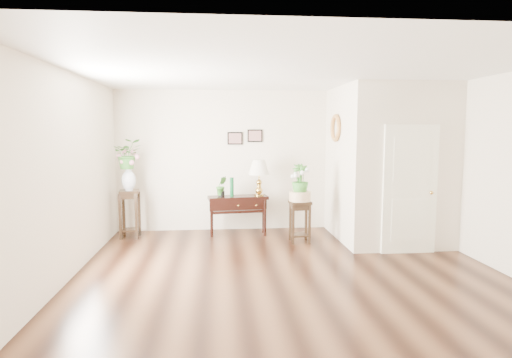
{
  "coord_description": "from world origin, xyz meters",
  "views": [
    {
      "loc": [
        -1.0,
        -5.83,
        1.99
      ],
      "look_at": [
        -0.36,
        1.3,
        1.19
      ],
      "focal_mm": 30.0,
      "sensor_mm": 36.0,
      "label": 1
    }
  ],
  "objects": [
    {
      "name": "ceramic_bowl",
      "position": [
        0.46,
        1.62,
        0.83
      ],
      "size": [
        0.5,
        0.5,
        0.17
      ],
      "primitive_type": "cylinder",
      "rotation": [
        0.0,
        0.0,
        -0.37
      ],
      "color": "beige",
      "rests_on": "plant_stand_b"
    },
    {
      "name": "wall_right",
      "position": [
        3.0,
        0.0,
        1.4
      ],
      "size": [
        0.02,
        5.5,
        2.8
      ],
      "primitive_type": "cube",
      "color": "silver",
      "rests_on": "ground"
    },
    {
      "name": "green_vase",
      "position": [
        -0.74,
        2.26,
        0.93
      ],
      "size": [
        0.09,
        0.09,
        0.36
      ],
      "primitive_type": "cylinder",
      "rotation": [
        0.0,
        0.0,
        0.27
      ],
      "color": "#0A4620",
      "rests_on": "console_table"
    },
    {
      "name": "wall_ornament",
      "position": [
        1.16,
        1.9,
        2.05
      ],
      "size": [
        0.07,
        0.51,
        0.51
      ],
      "primitive_type": "torus",
      "rotation": [
        0.0,
        1.57,
        0.0
      ],
      "color": "tan",
      "rests_on": "partition"
    },
    {
      "name": "porcelain_vase",
      "position": [
        -2.65,
        2.23,
        1.12
      ],
      "size": [
        0.28,
        0.28,
        0.45
      ],
      "primitive_type": null,
      "rotation": [
        0.0,
        0.0,
        -0.09
      ],
      "color": "white",
      "rests_on": "plant_stand_a"
    },
    {
      "name": "art_print_right",
      "position": [
        -0.25,
        2.73,
        1.9
      ],
      "size": [
        0.3,
        0.02,
        0.25
      ],
      "primitive_type": "cube",
      "color": "black",
      "rests_on": "wall_back"
    },
    {
      "name": "partition",
      "position": [
        2.1,
        1.77,
        1.4
      ],
      "size": [
        1.8,
        1.95,
        2.8
      ],
      "primitive_type": "cube",
      "color": "silver",
      "rests_on": "floor"
    },
    {
      "name": "wall_left",
      "position": [
        -3.0,
        0.0,
        1.4
      ],
      "size": [
        0.02,
        5.5,
        2.8
      ],
      "primitive_type": "cube",
      "color": "silver",
      "rests_on": "ground"
    },
    {
      "name": "wall_front",
      "position": [
        0.0,
        -2.75,
        1.4
      ],
      "size": [
        6.0,
        0.02,
        2.8
      ],
      "primitive_type": "cube",
      "color": "silver",
      "rests_on": "ground"
    },
    {
      "name": "lily_arrangement",
      "position": [
        -2.65,
        2.23,
        1.58
      ],
      "size": [
        0.6,
        0.55,
        0.56
      ],
      "primitive_type": "imported",
      "rotation": [
        0.0,
        0.0,
        0.26
      ],
      "color": "#357B2A",
      "rests_on": "porcelain_vase"
    },
    {
      "name": "wall_back",
      "position": [
        0.0,
        2.75,
        1.4
      ],
      "size": [
        6.0,
        0.02,
        2.8
      ],
      "primitive_type": "cube",
      "color": "silver",
      "rests_on": "ground"
    },
    {
      "name": "door",
      "position": [
        2.1,
        0.78,
        1.05
      ],
      "size": [
        0.9,
        0.05,
        2.1
      ],
      "primitive_type": "cube",
      "color": "white",
      "rests_on": "floor"
    },
    {
      "name": "art_print_left",
      "position": [
        -0.65,
        2.73,
        1.85
      ],
      "size": [
        0.3,
        0.02,
        0.25
      ],
      "primitive_type": "cube",
      "color": "black",
      "rests_on": "wall_back"
    },
    {
      "name": "potted_plant",
      "position": [
        -0.93,
        2.26,
        0.94
      ],
      "size": [
        0.23,
        0.21,
        0.37
      ],
      "primitive_type": "imported",
      "rotation": [
        0.0,
        0.0,
        0.23
      ],
      "color": "#357B2A",
      "rests_on": "console_table"
    },
    {
      "name": "table_lamp",
      "position": [
        -0.21,
        2.26,
        1.11
      ],
      "size": [
        0.46,
        0.46,
        0.7
      ],
      "primitive_type": "cube",
      "rotation": [
        0.0,
        0.0,
        0.15
      ],
      "color": "#B78F3C",
      "rests_on": "console_table"
    },
    {
      "name": "plant_stand_a",
      "position": [
        -2.65,
        2.23,
        0.45
      ],
      "size": [
        0.39,
        0.39,
        0.9
      ],
      "primitive_type": "cube",
      "rotation": [
        0.0,
        0.0,
        0.14
      ],
      "color": "black",
      "rests_on": "floor"
    },
    {
      "name": "ceiling",
      "position": [
        0.0,
        0.0,
        2.8
      ],
      "size": [
        6.0,
        5.5,
        0.02
      ],
      "primitive_type": "cube",
      "color": "white",
      "rests_on": "ground"
    },
    {
      "name": "narcissus",
      "position": [
        0.46,
        1.62,
        1.14
      ],
      "size": [
        0.35,
        0.35,
        0.54
      ],
      "primitive_type": "imported",
      "rotation": [
        0.0,
        0.0,
        0.16
      ],
      "color": "#357B2A",
      "rests_on": "ceramic_bowl"
    },
    {
      "name": "console_table",
      "position": [
        -0.62,
        2.26,
        0.38
      ],
      "size": [
        1.17,
        0.51,
        0.76
      ],
      "primitive_type": "cube",
      "rotation": [
        0.0,
        0.0,
        0.12
      ],
      "color": "black",
      "rests_on": "floor"
    },
    {
      "name": "floor",
      "position": [
        0.0,
        0.0,
        0.0
      ],
      "size": [
        6.0,
        5.5,
        0.02
      ],
      "primitive_type": "cube",
      "color": "#53321D",
      "rests_on": "ground"
    },
    {
      "name": "plant_stand_b",
      "position": [
        0.46,
        1.62,
        0.38
      ],
      "size": [
        0.38,
        0.38,
        0.75
      ],
      "primitive_type": "cube",
      "rotation": [
        0.0,
        0.0,
        0.09
      ],
      "color": "black",
      "rests_on": "floor"
    }
  ]
}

